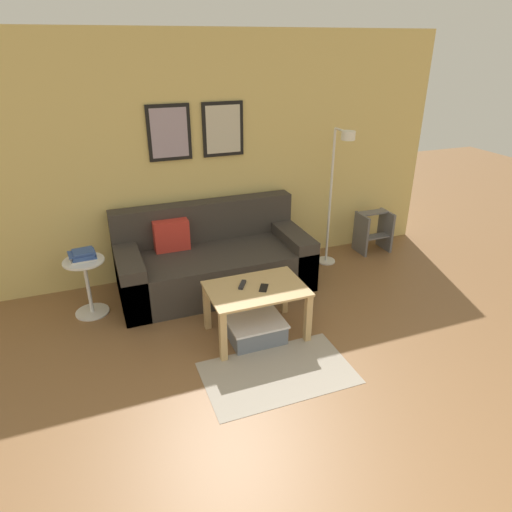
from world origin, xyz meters
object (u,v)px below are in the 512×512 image
coffee_table (256,297)px  storage_bin (255,328)px  couch (213,261)px  remote_control (242,285)px  cell_phone (264,288)px  side_table (87,282)px  book_stack (83,255)px  step_stool (373,231)px  floor_lamp (337,186)px

coffee_table → storage_bin: bearing=-125.5°
couch → remote_control: size_ratio=13.29×
storage_bin → cell_phone: 0.40m
side_table → book_stack: (0.00, 0.01, 0.27)m
cell_phone → couch: bearing=129.3°
couch → step_stool: bearing=4.6°
side_table → cell_phone: side_table is taller
couch → step_stool: couch is taller
floor_lamp → remote_control: size_ratio=10.64×
couch → storage_bin: 1.08m
coffee_table → cell_phone: bearing=-28.3°
remote_control → cell_phone: 0.19m
book_stack → cell_phone: (1.43, -0.95, -0.13)m
remote_control → cell_phone: size_ratio=1.07×
storage_bin → floor_lamp: 1.91m
floor_lamp → book_stack: floor_lamp is taller
floor_lamp → cell_phone: 1.70m
remote_control → storage_bin: bearing=-27.3°
coffee_table → floor_lamp: floor_lamp is taller
cell_phone → remote_control: bearing=175.7°
storage_bin → book_stack: 1.74m
cell_phone → step_stool: step_stool is taller
floor_lamp → remote_control: floor_lamp is taller
cell_phone → floor_lamp: bearing=68.9°
cell_phone → side_table: bearing=177.1°
step_stool → coffee_table: bearing=-149.7°
floor_lamp → storage_bin: bearing=-142.9°
storage_bin → remote_control: bearing=120.8°
book_stack → cell_phone: book_stack is taller
book_stack → step_stool: 3.43m
remote_control → cell_phone: bearing=-2.6°
remote_control → couch: bearing=122.3°
couch → book_stack: 1.31m
step_stool → side_table: bearing=-175.3°
floor_lamp → coffee_table: bearing=-143.5°
book_stack → remote_control: (1.28, -0.84, -0.13)m
cell_phone → coffee_table: bearing=-178.0°
book_stack → step_stool: book_stack is taller
floor_lamp → remote_control: 1.76m
coffee_table → step_stool: size_ratio=1.69×
storage_bin → book_stack: bearing=144.5°
storage_bin → side_table: 1.67m
storage_bin → cell_phone: (0.09, 0.01, 0.39)m
storage_bin → side_table: size_ratio=0.86×
storage_bin → book_stack: size_ratio=1.93×
floor_lamp → side_table: floor_lamp is taller
coffee_table → cell_phone: cell_phone is taller
storage_bin → step_stool: step_stool is taller
floor_lamp → side_table: bearing=-178.5°
coffee_table → step_stool: (2.03, 1.19, -0.11)m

